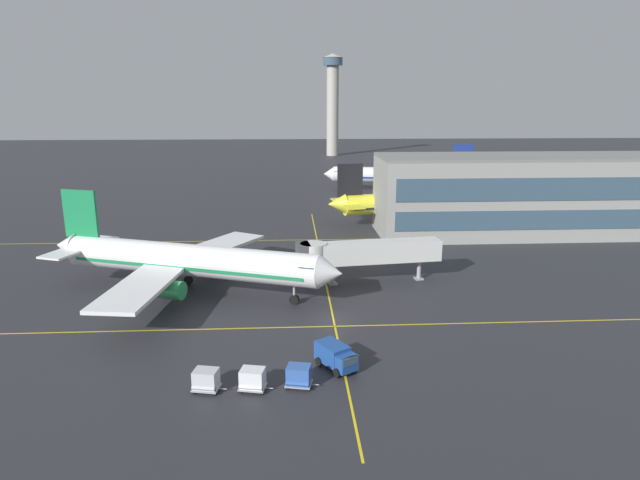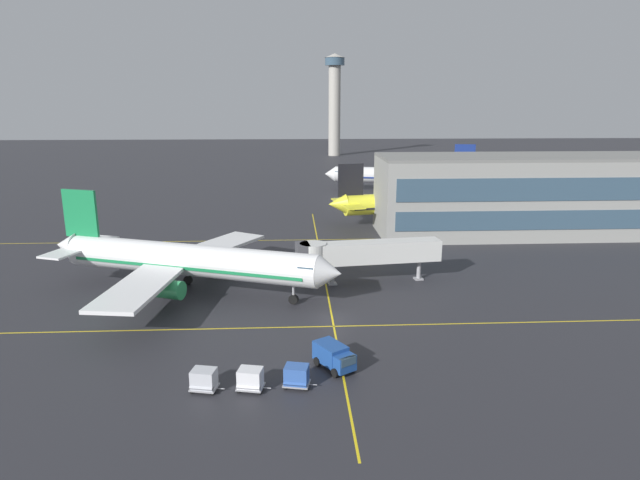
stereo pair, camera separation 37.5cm
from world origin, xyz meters
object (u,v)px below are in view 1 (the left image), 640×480
at_px(airliner_second_row, 421,202).
at_px(airliner_third_row, 401,176).
at_px(airliner_front_gate, 186,260).
at_px(jet_bridge, 359,253).
at_px(baggage_cart_row_leftmost, 206,380).
at_px(baggage_cart_row_middle, 299,376).
at_px(service_truck_red_van, 336,356).
at_px(baggage_cart_row_second, 252,379).
at_px(control_tower, 333,98).

bearing_deg(airliner_second_row, airliner_third_row, 84.37).
relative_size(airliner_front_gate, jet_bridge, 1.99).
height_order(baggage_cart_row_leftmost, jet_bridge, jet_bridge).
bearing_deg(airliner_third_row, baggage_cart_row_middle, -106.14).
bearing_deg(airliner_second_row, jet_bridge, -115.17).
distance_m(airliner_front_gate, baggage_cart_row_leftmost, 24.72).
relative_size(airliner_front_gate, airliner_second_row, 0.99).
bearing_deg(airliner_third_row, airliner_second_row, -95.63).
relative_size(service_truck_red_van, jet_bridge, 0.24).
distance_m(airliner_front_gate, baggage_cart_row_second, 25.93).
height_order(service_truck_red_van, control_tower, control_tower).
height_order(baggage_cart_row_middle, control_tower, control_tower).
height_order(baggage_cart_row_leftmost, baggage_cart_row_middle, same).
height_order(airliner_second_row, baggage_cart_row_second, airliner_second_row).
relative_size(baggage_cart_row_second, jet_bridge, 0.15).
relative_size(airliner_front_gate, baggage_cart_row_leftmost, 13.15).
height_order(airliner_front_gate, airliner_third_row, airliner_third_row).
bearing_deg(airliner_third_row, baggage_cart_row_second, -108.06).
bearing_deg(baggage_cart_row_leftmost, jet_bridge, 59.16).
xyz_separation_m(airliner_second_row, jet_bridge, (-16.66, -35.45, -0.00)).
bearing_deg(baggage_cart_row_middle, baggage_cart_row_leftmost, -178.11).
relative_size(airliner_third_row, baggage_cart_row_middle, 14.05).
height_order(airliner_third_row, jet_bridge, airliner_third_row).
distance_m(baggage_cart_row_leftmost, jet_bridge, 30.73).
bearing_deg(airliner_front_gate, baggage_cart_row_second, -68.42).
bearing_deg(airliner_front_gate, baggage_cart_row_leftmost, -76.49).
xyz_separation_m(airliner_third_row, control_tower, (-9.90, 102.47, 20.50)).
height_order(baggage_cart_row_second, baggage_cart_row_middle, same).
relative_size(service_truck_red_van, baggage_cart_row_second, 1.55).
xyz_separation_m(service_truck_red_van, baggage_cart_row_middle, (-3.34, -3.05, -0.17)).
xyz_separation_m(baggage_cart_row_leftmost, jet_bridge, (15.67, 26.25, 3.05)).
relative_size(baggage_cart_row_leftmost, jet_bridge, 0.15).
height_order(service_truck_red_van, baggage_cart_row_middle, service_truck_red_van).
relative_size(baggage_cart_row_middle, jet_bridge, 0.15).
height_order(airliner_front_gate, control_tower, control_tower).
bearing_deg(airliner_third_row, airliner_front_gate, -119.10).
xyz_separation_m(baggage_cart_row_middle, control_tower, (18.61, 201.01, 23.79)).
relative_size(baggage_cart_row_second, baggage_cart_row_middle, 1.00).
relative_size(airliner_second_row, airliner_third_row, 0.94).
bearing_deg(jet_bridge, baggage_cart_row_middle, -107.49).
distance_m(airliner_front_gate, airliner_second_row, 53.69).
xyz_separation_m(baggage_cart_row_middle, jet_bridge, (8.19, 26.00, 3.05)).
xyz_separation_m(airliner_front_gate, airliner_third_row, (41.72, 74.95, 0.17)).
bearing_deg(baggage_cart_row_middle, baggage_cart_row_second, -174.76).
height_order(jet_bridge, control_tower, control_tower).
relative_size(airliner_front_gate, baggage_cart_row_second, 13.15).
relative_size(airliner_third_row, baggage_cart_row_leftmost, 14.05).
relative_size(baggage_cart_row_second, control_tower, 0.07).
bearing_deg(airliner_second_row, airliner_front_gate, -135.15).
relative_size(airliner_second_row, service_truck_red_van, 8.54).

